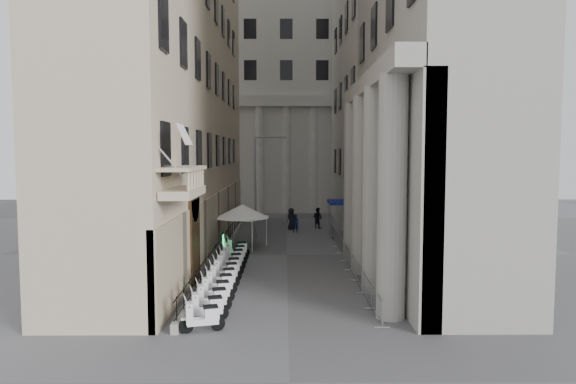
# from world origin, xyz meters

# --- Properties ---
(ground) EXTENTS (120.00, 120.00, 0.00)m
(ground) POSITION_xyz_m (0.00, 0.00, 0.00)
(ground) COLOR #4A4A4D
(ground) RESTS_ON ground
(left_building) EXTENTS (5.00, 36.00, 34.00)m
(left_building) POSITION_xyz_m (-7.50, 22.00, 17.00)
(left_building) COLOR #C1B194
(left_building) RESTS_ON ground
(far_building) EXTENTS (22.00, 10.00, 30.00)m
(far_building) POSITION_xyz_m (0.00, 48.00, 15.00)
(far_building) COLOR beige
(far_building) RESTS_ON ground
(iron_fence) EXTENTS (0.30, 28.00, 1.40)m
(iron_fence) POSITION_xyz_m (-4.30, 18.00, 0.00)
(iron_fence) COLOR black
(iron_fence) RESTS_ON ground
(blue_awning) EXTENTS (1.60, 3.00, 3.00)m
(blue_awning) POSITION_xyz_m (4.15, 26.00, 0.00)
(blue_awning) COLOR navy
(blue_awning) RESTS_ON ground
(flag) EXTENTS (1.00, 1.40, 8.20)m
(flag) POSITION_xyz_m (-4.00, 5.00, 0.00)
(flag) COLOR #9E0C11
(flag) RESTS_ON ground
(scooter_0) EXTENTS (1.50, 0.90, 1.50)m
(scooter_0) POSITION_xyz_m (-3.28, 4.37, 0.00)
(scooter_0) COLOR white
(scooter_0) RESTS_ON ground
(scooter_1) EXTENTS (1.50, 0.90, 1.50)m
(scooter_1) POSITION_xyz_m (-3.28, 5.65, 0.00)
(scooter_1) COLOR white
(scooter_1) RESTS_ON ground
(scooter_2) EXTENTS (1.50, 0.90, 1.50)m
(scooter_2) POSITION_xyz_m (-3.28, 6.92, 0.00)
(scooter_2) COLOR white
(scooter_2) RESTS_ON ground
(scooter_3) EXTENTS (1.50, 0.90, 1.50)m
(scooter_3) POSITION_xyz_m (-3.28, 8.20, 0.00)
(scooter_3) COLOR white
(scooter_3) RESTS_ON ground
(scooter_4) EXTENTS (1.50, 0.90, 1.50)m
(scooter_4) POSITION_xyz_m (-3.28, 9.48, 0.00)
(scooter_4) COLOR white
(scooter_4) RESTS_ON ground
(scooter_5) EXTENTS (1.50, 0.90, 1.50)m
(scooter_5) POSITION_xyz_m (-3.28, 10.75, 0.00)
(scooter_5) COLOR white
(scooter_5) RESTS_ON ground
(scooter_6) EXTENTS (1.50, 0.90, 1.50)m
(scooter_6) POSITION_xyz_m (-3.28, 12.03, 0.00)
(scooter_6) COLOR white
(scooter_6) RESTS_ON ground
(scooter_7) EXTENTS (1.50, 0.90, 1.50)m
(scooter_7) POSITION_xyz_m (-3.28, 13.30, 0.00)
(scooter_7) COLOR white
(scooter_7) RESTS_ON ground
(scooter_8) EXTENTS (1.50, 0.90, 1.50)m
(scooter_8) POSITION_xyz_m (-3.28, 14.58, 0.00)
(scooter_8) COLOR white
(scooter_8) RESTS_ON ground
(scooter_9) EXTENTS (1.50, 0.90, 1.50)m
(scooter_9) POSITION_xyz_m (-3.28, 15.86, 0.00)
(scooter_9) COLOR white
(scooter_9) RESTS_ON ground
(scooter_10) EXTENTS (1.50, 0.90, 1.50)m
(scooter_10) POSITION_xyz_m (-3.28, 17.13, 0.00)
(scooter_10) COLOR white
(scooter_10) RESTS_ON ground
(scooter_11) EXTENTS (1.50, 0.90, 1.50)m
(scooter_11) POSITION_xyz_m (-3.28, 18.41, 0.00)
(scooter_11) COLOR white
(scooter_11) RESTS_ON ground
(barrier_0) EXTENTS (0.60, 2.40, 1.10)m
(barrier_0) POSITION_xyz_m (3.69, 5.95, 0.00)
(barrier_0) COLOR #979A9E
(barrier_0) RESTS_ON ground
(barrier_1) EXTENTS (0.60, 2.40, 1.10)m
(barrier_1) POSITION_xyz_m (3.69, 8.45, 0.00)
(barrier_1) COLOR #979A9E
(barrier_1) RESTS_ON ground
(barrier_2) EXTENTS (0.60, 2.40, 1.10)m
(barrier_2) POSITION_xyz_m (3.69, 10.95, 0.00)
(barrier_2) COLOR #979A9E
(barrier_2) RESTS_ON ground
(barrier_3) EXTENTS (0.60, 2.40, 1.10)m
(barrier_3) POSITION_xyz_m (3.69, 13.45, 0.00)
(barrier_3) COLOR #979A9E
(barrier_3) RESTS_ON ground
(barrier_4) EXTENTS (0.60, 2.40, 1.10)m
(barrier_4) POSITION_xyz_m (3.69, 15.95, 0.00)
(barrier_4) COLOR #979A9E
(barrier_4) RESTS_ON ground
(barrier_5) EXTENTS (0.60, 2.40, 1.10)m
(barrier_5) POSITION_xyz_m (3.69, 18.45, 0.00)
(barrier_5) COLOR #979A9E
(barrier_5) RESTS_ON ground
(barrier_6) EXTENTS (0.60, 2.40, 1.10)m
(barrier_6) POSITION_xyz_m (3.69, 20.95, 0.00)
(barrier_6) COLOR #979A9E
(barrier_6) RESTS_ON ground
(barrier_7) EXTENTS (0.60, 2.40, 1.10)m
(barrier_7) POSITION_xyz_m (3.69, 23.45, 0.00)
(barrier_7) COLOR #979A9E
(barrier_7) RESTS_ON ground
(barrier_8) EXTENTS (0.60, 2.40, 1.10)m
(barrier_8) POSITION_xyz_m (3.69, 25.95, 0.00)
(barrier_8) COLOR #979A9E
(barrier_8) RESTS_ON ground
(security_tent) EXTENTS (3.85, 3.85, 3.13)m
(security_tent) POSITION_xyz_m (-3.60, 22.49, 2.61)
(security_tent) COLOR white
(security_tent) RESTS_ON ground
(street_lamp) EXTENTS (2.49, 1.17, 8.13)m
(street_lamp) POSITION_xyz_m (-2.21, 25.95, 4.84)
(street_lamp) COLOR #92949A
(street_lamp) RESTS_ON ground
(info_kiosk) EXTENTS (0.31, 0.88, 1.86)m
(info_kiosk) POSITION_xyz_m (-4.19, 17.36, 0.94)
(info_kiosk) COLOR black
(info_kiosk) RESTS_ON ground
(pedestrian_a) EXTENTS (0.58, 0.38, 1.58)m
(pedestrian_a) POSITION_xyz_m (0.74, 28.89, 0.79)
(pedestrian_a) COLOR #0D1235
(pedestrian_a) RESTS_ON ground
(pedestrian_b) EXTENTS (1.16, 1.14, 1.88)m
(pedestrian_b) POSITION_xyz_m (2.82, 31.33, 0.94)
(pedestrian_b) COLOR black
(pedestrian_b) RESTS_ON ground
(pedestrian_c) EXTENTS (1.11, 1.09, 1.93)m
(pedestrian_c) POSITION_xyz_m (0.42, 30.59, 0.96)
(pedestrian_c) COLOR black
(pedestrian_c) RESTS_ON ground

